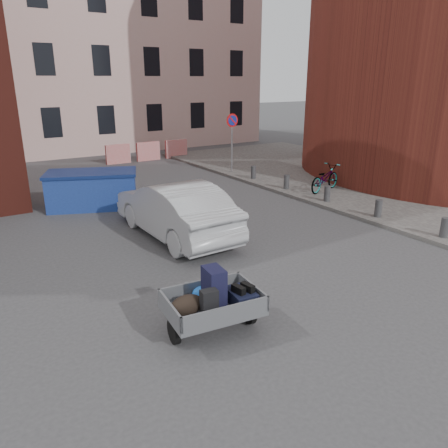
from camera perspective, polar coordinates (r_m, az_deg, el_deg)
ground at (r=9.84m, az=2.58°, el=-7.17°), size 120.00×120.00×0.00m
sidewalk at (r=19.32m, az=20.35°, el=4.76°), size 9.00×24.00×0.12m
building_pink at (r=31.40m, az=-12.78°, el=23.06°), size 16.00×8.00×14.00m
no_parking_sign at (r=20.21m, az=1.06°, el=12.09°), size 0.60×0.09×2.65m
bollards at (r=15.88m, az=13.33°, el=3.89°), size 0.22×9.02×0.55m
barriers at (r=24.40m, az=-9.87°, el=9.34°), size 4.70×0.18×1.00m
trailer at (r=7.63m, az=-1.56°, el=-10.11°), size 1.71×1.88×1.20m
dumpster at (r=15.72m, az=-16.79°, el=4.35°), size 3.36×2.56×1.26m
silver_car at (r=12.29m, az=-6.42°, el=1.93°), size 1.77×4.78×1.56m
bicycle at (r=17.29m, az=13.02°, el=5.85°), size 2.01×1.15×1.00m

